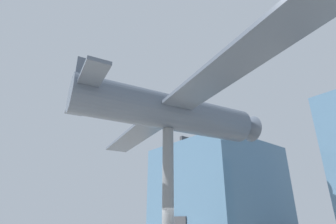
{
  "coord_description": "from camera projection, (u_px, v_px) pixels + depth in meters",
  "views": [
    {
      "loc": [
        10.7,
        -8.71,
        1.92
      ],
      "look_at": [
        0.0,
        0.0,
        7.66
      ],
      "focal_mm": 28.0,
      "sensor_mm": 36.0,
      "label": 1
    }
  ],
  "objects": [
    {
      "name": "glass_pavilion_left",
      "position": [
        218.0,
        192.0,
        29.84
      ],
      "size": [
        11.47,
        11.89,
        10.49
      ],
      "color": "slate",
      "rests_on": "ground_plane"
    },
    {
      "name": "suspended_airplane",
      "position": [
        171.0,
        113.0,
        15.04
      ],
      "size": [
        19.67,
        12.42,
        3.08
      ],
      "rotation": [
        0.0,
        0.0,
        -0.2
      ],
      "color": "#4C5666",
      "rests_on": "support_pylon_central"
    },
    {
      "name": "support_pylon_central",
      "position": [
        168.0,
        191.0,
        13.27
      ],
      "size": [
        0.59,
        0.59,
        6.63
      ],
      "color": "slate",
      "rests_on": "ground_plane"
    }
  ]
}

